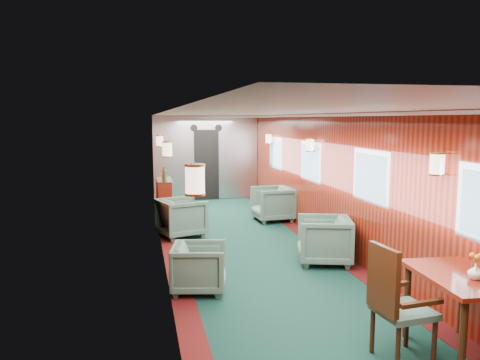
% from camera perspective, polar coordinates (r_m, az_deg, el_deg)
% --- Properties ---
extents(room, '(12.00, 12.10, 2.40)m').
position_cam_1_polar(room, '(7.57, 2.02, 2.42)').
color(room, '#0D3228').
rests_on(room, ground).
extents(bulkhead, '(2.98, 0.17, 2.39)m').
position_cam_1_polar(bulkhead, '(13.40, -4.15, 2.65)').
color(bulkhead, '#B3B5BB').
rests_on(bulkhead, ground).
extents(windows_right, '(0.02, 8.60, 0.80)m').
position_cam_1_polar(windows_right, '(8.30, 11.61, 1.43)').
color(windows_right, '#AFB1B6').
rests_on(windows_right, ground).
extents(wall_sconces, '(2.97, 7.97, 0.25)m').
position_cam_1_polar(wall_sconces, '(8.11, 1.05, 3.85)').
color(wall_sconces, beige).
rests_on(wall_sconces, ground).
extents(dining_table, '(0.86, 1.17, 0.84)m').
position_cam_1_polar(dining_table, '(5.03, 25.64, -11.78)').
color(dining_table, maroon).
rests_on(dining_table, ground).
extents(side_chair, '(0.56, 0.58, 1.14)m').
position_cam_1_polar(side_chair, '(4.76, 18.32, -13.62)').
color(side_chair, '#1A3E35').
rests_on(side_chair, ground).
extents(credenza, '(0.33, 1.05, 1.22)m').
position_cam_1_polar(credenza, '(10.79, -9.26, -2.34)').
color(credenza, maroon).
rests_on(credenza, ground).
extents(flower_vase, '(0.16, 0.16, 0.14)m').
position_cam_1_polar(flower_vase, '(4.87, 26.79, -9.94)').
color(flower_vase, silver).
rests_on(flower_vase, dining_table).
extents(armchair_left_near, '(0.84, 0.82, 0.65)m').
position_cam_1_polar(armchair_left_near, '(6.38, -4.99, -10.60)').
color(armchair_left_near, '#1A3E35').
rests_on(armchair_left_near, ground).
extents(armchair_left_far, '(1.05, 1.03, 0.76)m').
position_cam_1_polar(armchair_left_far, '(9.27, -7.16, -4.55)').
color(armchair_left_far, '#1A3E35').
rests_on(armchair_left_far, ground).
extents(armchair_right_near, '(1.03, 1.01, 0.76)m').
position_cam_1_polar(armchair_right_near, '(7.64, 10.22, -7.22)').
color(armchair_right_near, '#1A3E35').
rests_on(armchair_right_near, ground).
extents(armchair_right_far, '(0.90, 0.88, 0.78)m').
position_cam_1_polar(armchair_right_far, '(10.63, 3.99, -2.91)').
color(armchair_right_far, '#1A3E35').
rests_on(armchair_right_far, ground).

